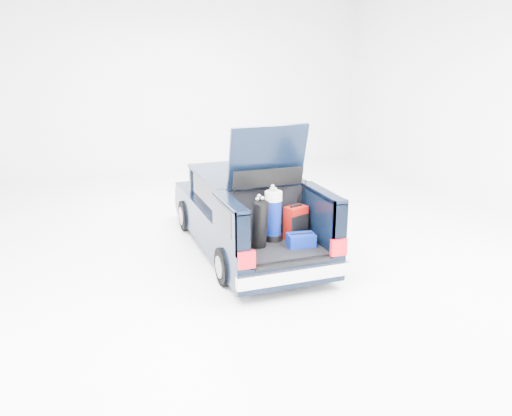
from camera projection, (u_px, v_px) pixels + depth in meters
name	position (u px, v px, depth m)	size (l,w,h in m)	color
ground	(247.00, 249.00, 10.11)	(14.00, 14.00, 0.00)	white
car	(245.00, 213.00, 10.01)	(1.87, 4.65, 2.47)	black
red_suitcase	(296.00, 223.00, 8.82)	(0.40, 0.34, 0.58)	#740703
black_golf_bag	(260.00, 224.00, 8.41)	(0.27, 0.36, 0.86)	black
blue_golf_bag	(273.00, 215.00, 8.73)	(0.29, 0.29, 0.93)	black
blue_duffel	(301.00, 240.00, 8.55)	(0.45, 0.32, 0.22)	navy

